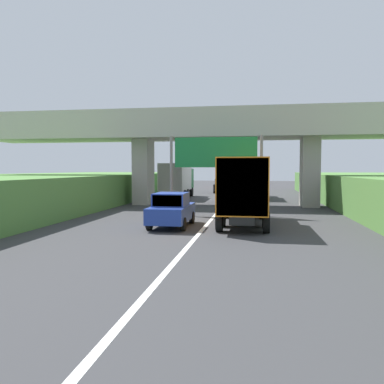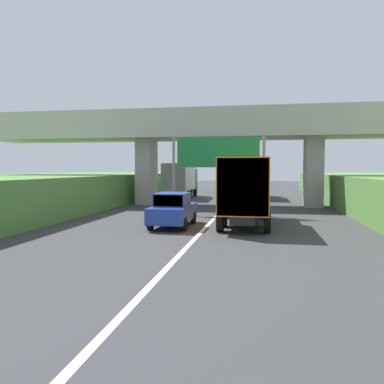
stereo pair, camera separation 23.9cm
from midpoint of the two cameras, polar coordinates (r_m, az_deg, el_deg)
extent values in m
cube|color=white|center=(24.23, 3.05, -3.49)|extent=(0.20, 96.12, 0.01)
cube|color=#ADA89E|center=(31.17, 4.50, 8.83)|extent=(40.00, 4.80, 1.10)
cube|color=#ADA89E|center=(29.10, 4.14, 11.40)|extent=(40.00, 0.36, 1.10)
cube|color=#ADA89E|center=(33.49, 4.83, 10.35)|extent=(40.00, 0.36, 1.10)
cube|color=#9F9A91|center=(32.27, -7.37, 2.93)|extent=(1.30, 2.20, 5.31)
cube|color=#9F9A91|center=(31.19, 16.72, 2.80)|extent=(1.30, 2.20, 5.31)
cylinder|color=slate|center=(24.98, -3.33, 2.47)|extent=(0.18, 0.18, 5.01)
cylinder|color=slate|center=(24.39, 9.87, 2.40)|extent=(0.18, 0.18, 5.01)
cube|color=#167238|center=(24.54, 3.20, 5.86)|extent=(5.20, 0.12, 1.90)
cube|color=white|center=(24.52, 3.20, 5.86)|extent=(4.89, 0.01, 1.67)
cube|color=black|center=(20.41, 7.34, -2.96)|extent=(1.10, 7.30, 0.36)
cube|color=orange|center=(22.91, 7.58, 0.82)|extent=(2.10, 2.10, 2.10)
cube|color=#2D3842|center=(23.92, 7.66, 1.65)|extent=(1.89, 0.06, 0.90)
cube|color=orange|center=(19.26, 7.27, 1.08)|extent=(2.30, 5.20, 2.60)
cube|color=#AC5B13|center=(16.68, 6.96, 0.72)|extent=(2.21, 0.04, 2.50)
cylinder|color=black|center=(23.07, 5.14, -2.66)|extent=(0.30, 0.96, 0.96)
cylinder|color=black|center=(23.01, 9.97, -2.71)|extent=(0.30, 0.96, 0.96)
cylinder|color=black|center=(18.05, 3.67, -4.35)|extent=(0.30, 0.96, 0.96)
cylinder|color=black|center=(17.97, 10.49, -4.44)|extent=(0.30, 0.96, 0.96)
cylinder|color=black|center=(19.72, 4.15, -3.69)|extent=(0.30, 0.96, 0.96)
cylinder|color=black|center=(19.64, 10.39, -3.77)|extent=(0.30, 0.96, 0.96)
cube|color=black|center=(58.14, 4.96, 1.18)|extent=(1.10, 7.30, 0.36)
cube|color=red|center=(60.70, 5.15, 2.44)|extent=(2.10, 2.10, 2.10)
cube|color=#2D3842|center=(61.71, 5.22, 2.73)|extent=(1.89, 0.06, 0.90)
cube|color=silver|center=(57.05, 4.89, 2.63)|extent=(2.30, 5.20, 2.60)
cube|color=#A8A8A4|center=(54.48, 4.68, 2.59)|extent=(2.21, 0.04, 2.50)
cylinder|color=black|center=(60.81, 4.23, 1.11)|extent=(0.30, 0.96, 0.96)
cylinder|color=black|center=(60.67, 6.06, 1.10)|extent=(0.30, 0.96, 0.96)
cylinder|color=black|center=(55.77, 3.67, 0.91)|extent=(0.30, 0.96, 0.96)
cylinder|color=black|center=(55.60, 5.87, 0.89)|extent=(0.30, 0.96, 0.96)
cylinder|color=black|center=(57.45, 3.84, 0.98)|extent=(0.30, 0.96, 0.96)
cylinder|color=black|center=(57.29, 5.97, 0.96)|extent=(0.30, 0.96, 0.96)
cube|color=black|center=(39.45, 8.30, 0.10)|extent=(1.10, 7.30, 0.36)
cube|color=silver|center=(42.00, 8.37, 1.98)|extent=(2.10, 2.10, 2.10)
cube|color=#2D3842|center=(43.01, 8.40, 2.41)|extent=(1.89, 0.06, 0.90)
cube|color=silver|center=(38.35, 8.29, 2.22)|extent=(2.30, 5.20, 2.60)
cube|color=#A8A8A4|center=(35.77, 8.22, 2.14)|extent=(2.21, 0.04, 2.50)
cylinder|color=black|center=(42.09, 7.04, 0.07)|extent=(0.30, 0.96, 0.96)
cylinder|color=black|center=(42.06, 9.68, 0.05)|extent=(0.30, 0.96, 0.96)
cylinder|color=black|center=(37.02, 6.58, -0.38)|extent=(0.30, 0.96, 0.96)
cylinder|color=black|center=(36.99, 9.89, -0.41)|extent=(0.30, 0.96, 0.96)
cylinder|color=black|center=(38.71, 6.70, -0.21)|extent=(0.30, 0.96, 0.96)
cylinder|color=black|center=(38.67, 9.86, -0.24)|extent=(0.30, 0.96, 0.96)
cube|color=black|center=(38.80, -2.31, 0.08)|extent=(1.10, 7.30, 0.36)
cube|color=#236B38|center=(41.29, -1.59, 1.99)|extent=(2.10, 2.10, 2.10)
cube|color=#2D3842|center=(42.29, -1.33, 2.43)|extent=(1.89, 0.06, 0.90)
cube|color=#B7B7B2|center=(37.71, -2.63, 2.23)|extent=(2.30, 5.20, 2.60)
cube|color=gray|center=(35.19, -3.50, 2.15)|extent=(2.21, 0.04, 2.50)
cylinder|color=black|center=(41.55, -2.90, 0.05)|extent=(0.30, 0.96, 0.96)
cylinder|color=black|center=(41.18, -0.26, 0.03)|extent=(0.30, 0.96, 0.96)
cylinder|color=black|center=(36.63, -4.72, -0.41)|extent=(0.30, 0.96, 0.96)
cylinder|color=black|center=(36.17, -1.43, -0.45)|extent=(0.30, 0.96, 0.96)
cylinder|color=black|center=(38.27, -4.11, -0.24)|extent=(0.30, 0.96, 0.96)
cylinder|color=black|center=(37.83, -0.96, -0.28)|extent=(0.30, 0.96, 0.96)
cube|color=#233D9E|center=(19.60, -3.34, -3.08)|extent=(1.76, 4.10, 0.76)
cube|color=#233D9E|center=(19.38, -3.44, -1.08)|extent=(1.56, 1.90, 0.64)
cube|color=#2D3842|center=(18.49, -4.07, -1.30)|extent=(1.44, 0.06, 0.54)
cylinder|color=black|center=(21.06, -4.76, -3.68)|extent=(0.22, 0.64, 0.64)
cylinder|color=black|center=(20.72, -0.35, -3.78)|extent=(0.22, 0.64, 0.64)
cylinder|color=black|center=(18.62, -6.66, -4.62)|extent=(0.22, 0.64, 0.64)
cylinder|color=black|center=(18.25, -1.69, -4.77)|extent=(0.22, 0.64, 0.64)
cube|color=black|center=(47.53, 4.31, 0.74)|extent=(1.76, 4.10, 0.76)
cube|color=black|center=(47.36, 4.30, 1.57)|extent=(1.56, 1.90, 0.64)
cube|color=#2D3842|center=(46.44, 4.20, 1.54)|extent=(1.44, 0.06, 0.54)
cylinder|color=black|center=(48.89, 3.48, 0.37)|extent=(0.22, 0.64, 0.64)
cylinder|color=black|center=(48.75, 5.40, 0.35)|extent=(0.22, 0.64, 0.64)
cylinder|color=black|center=(46.37, 3.17, 0.20)|extent=(0.22, 0.64, 0.64)
cylinder|color=black|center=(46.22, 5.19, 0.18)|extent=(0.22, 0.64, 0.64)
camera|label=1|loc=(0.12, -90.45, -0.03)|focal=36.25mm
camera|label=2|loc=(0.12, 89.55, 0.03)|focal=36.25mm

